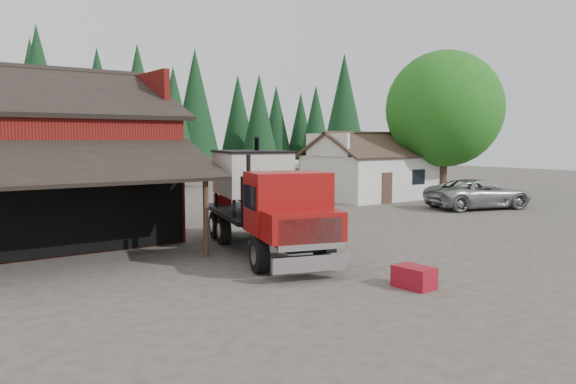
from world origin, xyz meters
TOP-DOWN VIEW (x-y plane):
  - ground at (0.00, 0.00)m, footprint 120.00×120.00m
  - farmhouse at (13.00, 13.00)m, footprint 8.60×6.42m
  - deciduous_tree at (17.01, 9.97)m, footprint 8.00×8.00m
  - conifer_backdrop at (0.00, 42.00)m, footprint 76.00×16.00m
  - near_pine_b at (6.00, 30.00)m, footprint 3.96×3.96m
  - near_pine_c at (22.00, 26.00)m, footprint 4.84×4.84m
  - near_pine_d at (-4.00, 34.00)m, footprint 5.28×5.28m
  - feed_truck at (-3.48, 1.63)m, footprint 5.11×9.75m
  - silver_car at (14.00, 4.92)m, footprint 6.90×4.67m
  - equip_box at (-2.89, -4.99)m, footprint 0.78×1.15m

SIDE VIEW (x-z plane):
  - ground at x=0.00m, z-range 0.00..0.00m
  - conifer_backdrop at x=0.00m, z-range -8.00..8.00m
  - equip_box at x=-2.89m, z-range 0.00..0.60m
  - silver_car at x=14.00m, z-range 0.00..1.75m
  - farmhouse at x=13.00m, z-range -0.66..3.99m
  - feed_truck at x=-3.48m, z-range -0.14..4.12m
  - near_pine_b at x=6.00m, z-range 0.69..11.09m
  - deciduous_tree at x=17.01m, z-range 0.81..11.01m
  - near_pine_c at x=22.00m, z-range 0.69..13.09m
  - near_pine_d at x=-4.00m, z-range 0.69..14.09m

